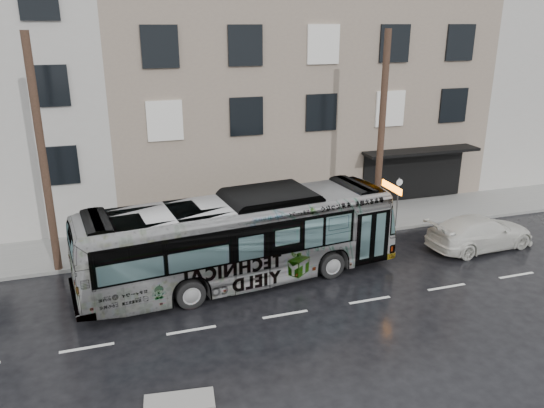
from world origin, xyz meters
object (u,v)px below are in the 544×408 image
(bus, at_px, (241,239))
(utility_pole_rear, at_px, (43,158))
(utility_pole_front, at_px, (381,135))
(sign_post, at_px, (397,202))
(white_sedan, at_px, (480,232))

(bus, bearing_deg, utility_pole_rear, 60.51)
(utility_pole_front, xyz_separation_m, bus, (-7.26, -2.86, -2.94))
(utility_pole_rear, relative_size, bus, 0.73)
(utility_pole_rear, height_order, sign_post, utility_pole_rear)
(sign_post, xyz_separation_m, white_sedan, (2.37, -3.05, -0.63))
(bus, bearing_deg, utility_pole_front, -75.02)
(utility_pole_front, bearing_deg, sign_post, 0.00)
(utility_pole_front, relative_size, utility_pole_rear, 1.00)
(utility_pole_rear, xyz_separation_m, bus, (6.74, -2.86, -2.94))
(utility_pole_rear, xyz_separation_m, sign_post, (15.10, 0.00, -3.30))
(utility_pole_front, bearing_deg, bus, -158.51)
(sign_post, relative_size, white_sedan, 0.49)
(utility_pole_front, height_order, sign_post, utility_pole_front)
(utility_pole_front, height_order, white_sedan, utility_pole_front)
(utility_pole_rear, bearing_deg, white_sedan, -9.90)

